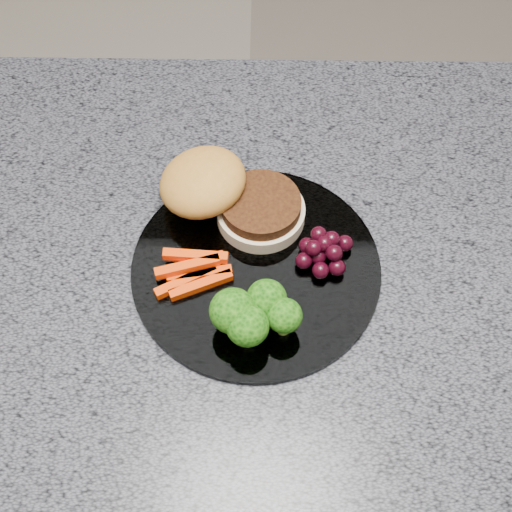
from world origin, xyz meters
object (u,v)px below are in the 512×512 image
Objects in this scene: plate at (256,268)px; grape_bunch at (324,251)px; burger at (223,195)px; island_cabinet at (233,413)px.

grape_bunch is (0.07, 0.01, 0.02)m from plate.
burger is 2.93× the size of grape_bunch.
burger reaches higher than island_cabinet.
plate is (0.04, -0.02, 0.47)m from island_cabinet.
island_cabinet is 4.62× the size of plate.
island_cabinet is 19.60× the size of grape_bunch.
burger is at bearing 148.53° from grape_bunch.
plate is at bearing -26.65° from island_cabinet.
burger reaches higher than grape_bunch.
grape_bunch is (0.11, -0.07, -0.01)m from burger.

